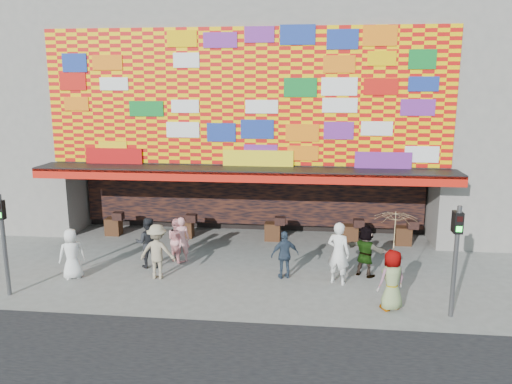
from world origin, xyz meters
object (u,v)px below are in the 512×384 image
at_px(ped_a, 72,254).
at_px(ped_h, 338,253).
at_px(signal_right, 456,249).
at_px(ped_b, 181,239).
at_px(ped_c, 148,243).
at_px(parasol, 395,231).
at_px(ped_f, 366,251).
at_px(ped_i, 177,240).
at_px(signal_left, 3,233).
at_px(ped_g, 392,280).
at_px(ped_e, 285,255).
at_px(ped_d, 157,252).

relative_size(ped_a, ped_h, 0.83).
bearing_deg(signal_right, ped_b, 157.64).
height_order(ped_b, ped_c, ped_c).
bearing_deg(ped_c, ped_a, 20.39).
xyz_separation_m(ped_b, parasol, (6.62, -3.08, 1.43)).
relative_size(ped_f, ped_i, 1.09).
bearing_deg(ped_f, ped_c, 32.69).
height_order(ped_b, parasol, parasol).
xyz_separation_m(signal_left, ped_b, (4.26, 3.35, -1.07)).
relative_size(signal_right, ped_g, 1.79).
height_order(ped_e, ped_i, ped_e).
relative_size(ped_b, parasol, 0.79).
xyz_separation_m(signal_right, ped_f, (-1.97, 2.67, -1.03)).
bearing_deg(ped_g, ped_i, -53.43).
relative_size(ped_f, ped_g, 0.98).
xyz_separation_m(signal_left, ped_i, (4.11, 3.37, -1.10)).
distance_m(ped_d, ped_h, 5.62).
distance_m(signal_right, ped_e, 5.13).
bearing_deg(ped_a, ped_g, 140.76).
relative_size(ped_c, ped_g, 1.01).
bearing_deg(ped_h, ped_a, 27.78).
distance_m(ped_a, parasol, 9.80).
height_order(signal_right, ped_e, signal_right).
distance_m(signal_left, ped_g, 10.93).
relative_size(ped_d, ped_f, 1.06).
height_order(ped_b, ped_e, ped_b).
bearing_deg(ped_e, ped_g, 127.71).
height_order(signal_right, ped_c, signal_right).
bearing_deg(signal_right, ped_e, 153.97).
bearing_deg(ped_d, ped_e, -172.10).
bearing_deg(ped_f, signal_left, 47.15).
bearing_deg(ped_g, parasol, 180.00).
xyz_separation_m(ped_d, ped_g, (6.97, -1.49, -0.03)).
xyz_separation_m(signal_left, ped_g, (10.88, 0.26, -1.02)).
xyz_separation_m(signal_right, ped_a, (-11.15, 1.43, -1.05)).
xyz_separation_m(ped_h, parasol, (1.35, -1.68, 1.25)).
xyz_separation_m(signal_right, ped_b, (-8.14, 3.35, -1.07)).
bearing_deg(signal_right, parasol, 170.11).
bearing_deg(ped_c, signal_right, 152.49).
relative_size(ped_b, ped_f, 0.95).
distance_m(ped_c, ped_i, 1.06).
distance_m(ped_d, parasol, 7.25).
bearing_deg(ped_a, signal_left, 16.42).
bearing_deg(ped_c, ped_i, -150.76).
distance_m(signal_left, ped_h, 9.77).
distance_m(signal_right, ped_i, 9.02).
xyz_separation_m(ped_d, ped_i, (0.19, 1.61, -0.11)).
bearing_deg(ped_g, ped_c, -46.53).
height_order(ped_b, ped_f, ped_f).
xyz_separation_m(signal_right, ped_e, (-4.51, 2.20, -1.09)).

